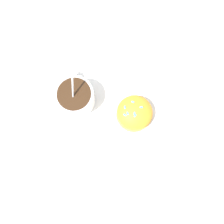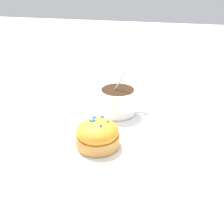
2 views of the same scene
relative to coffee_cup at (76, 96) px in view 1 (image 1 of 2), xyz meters
The scene contains 4 objects.
ground_plane 0.08m from the coffee_cup, behind, with size 3.00×3.00×0.00m, color silver.
paper_napkin 0.08m from the coffee_cup, behind, with size 0.27×0.25×0.00m.
coffee_cup is the anchor object (origin of this frame).
frosted_pastry 0.15m from the coffee_cup, behind, with size 0.09×0.09×0.06m.
Camera 1 is at (-0.04, 0.12, 0.55)m, focal length 35.00 mm.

